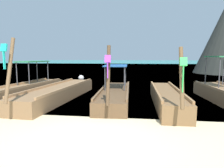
# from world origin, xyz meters

# --- Properties ---
(ground) EXTENTS (120.00, 120.00, 0.00)m
(ground) POSITION_xyz_m (0.00, 0.00, 0.00)
(ground) COLOR beige
(sea_water) EXTENTS (120.00, 120.00, 0.00)m
(sea_water) POSITION_xyz_m (0.00, 62.19, 0.00)
(sea_water) COLOR teal
(sea_water) RESTS_ON ground
(longtail_boat_pink_ribbon) EXTENTS (1.70, 6.73, 2.53)m
(longtail_boat_pink_ribbon) POSITION_xyz_m (-4.95, 5.67, 0.36)
(longtail_boat_pink_ribbon) COLOR olive
(longtail_boat_pink_ribbon) RESTS_ON ground
(longtail_boat_turquoise_ribbon) EXTENTS (1.66, 7.50, 2.74)m
(longtail_boat_turquoise_ribbon) POSITION_xyz_m (-2.77, 5.00, 0.33)
(longtail_boat_turquoise_ribbon) COLOR olive
(longtail_boat_turquoise_ribbon) RESTS_ON ground
(longtail_boat_violet_ribbon) EXTENTS (1.63, 6.34, 2.50)m
(longtail_boat_violet_ribbon) POSITION_xyz_m (0.02, 5.00, 0.32)
(longtail_boat_violet_ribbon) COLOR brown
(longtail_boat_violet_ribbon) RESTS_ON ground
(longtail_boat_green_ribbon) EXTENTS (1.16, 6.30, 2.41)m
(longtail_boat_green_ribbon) POSITION_xyz_m (2.37, 4.44, 0.33)
(longtail_boat_green_ribbon) COLOR brown
(longtail_boat_green_ribbon) RESTS_ON ground
(mooring_buoy_near) EXTENTS (0.49, 0.49, 0.49)m
(mooring_buoy_near) POSITION_xyz_m (-4.04, 13.21, 0.25)
(mooring_buoy_near) COLOR white
(mooring_buoy_near) RESTS_ON sea_water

